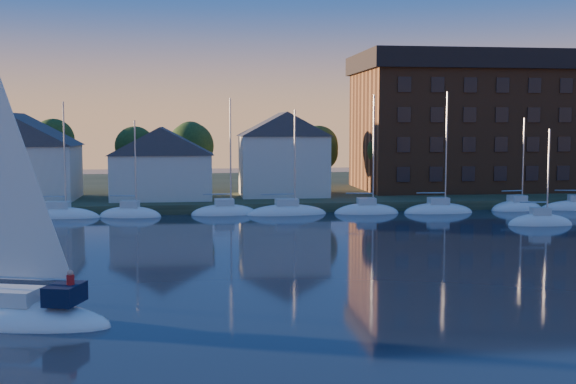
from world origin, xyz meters
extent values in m
plane|color=black|center=(0.00, 0.00, 0.00)|extent=(260.00, 260.00, 0.00)
cube|color=#2E3A21|center=(0.00, 75.00, 0.00)|extent=(160.00, 50.00, 2.00)
cube|color=brown|center=(0.00, 52.00, 0.00)|extent=(120.00, 3.00, 1.00)
cube|color=white|center=(-22.00, 58.00, 4.00)|extent=(13.00, 9.00, 6.00)
cube|color=white|center=(-6.00, 57.00, 3.50)|extent=(11.00, 8.00, 5.00)
cube|color=white|center=(8.00, 59.00, 4.50)|extent=(10.00, 8.00, 7.00)
cube|color=brown|center=(34.00, 65.00, 8.50)|extent=(30.00, 16.00, 15.00)
cube|color=black|center=(34.00, 65.00, 17.20)|extent=(31.00, 17.00, 2.40)
cylinder|color=#382719|center=(-18.00, 63.00, 2.75)|extent=(0.50, 0.50, 3.50)
sphere|color=#1D3714|center=(-18.00, 63.00, 7.20)|extent=(5.40, 5.40, 5.40)
cylinder|color=#382719|center=(-10.00, 63.00, 2.75)|extent=(0.50, 0.50, 3.50)
sphere|color=#1D3714|center=(-10.00, 63.00, 7.20)|extent=(5.40, 5.40, 5.40)
cylinder|color=#382719|center=(-2.00, 63.00, 2.75)|extent=(0.50, 0.50, 3.50)
sphere|color=#1D3714|center=(-2.00, 63.00, 7.20)|extent=(5.40, 5.40, 5.40)
cylinder|color=#382719|center=(6.00, 63.00, 2.75)|extent=(0.50, 0.50, 3.50)
sphere|color=#1D3714|center=(6.00, 63.00, 7.20)|extent=(5.40, 5.40, 5.40)
cylinder|color=#382719|center=(14.00, 63.00, 2.75)|extent=(0.50, 0.50, 3.50)
sphere|color=#1D3714|center=(14.00, 63.00, 7.20)|extent=(5.40, 5.40, 5.40)
cylinder|color=#382719|center=(22.00, 63.00, 2.75)|extent=(0.50, 0.50, 3.50)
sphere|color=#1D3714|center=(22.00, 63.00, 7.20)|extent=(5.40, 5.40, 5.40)
cylinder|color=#382719|center=(30.00, 63.00, 2.75)|extent=(0.50, 0.50, 3.50)
sphere|color=#1D3714|center=(30.00, 63.00, 7.20)|extent=(5.40, 5.40, 5.40)
cylinder|color=#382719|center=(38.00, 63.00, 2.75)|extent=(0.50, 0.50, 3.50)
sphere|color=#1D3714|center=(38.00, 63.00, 7.20)|extent=(5.40, 5.40, 5.40)
cylinder|color=#382719|center=(46.00, 63.00, 2.75)|extent=(0.50, 0.50, 3.50)
sphere|color=#1D3714|center=(46.00, 63.00, 7.20)|extent=(5.40, 5.40, 5.40)
ellipsoid|color=white|center=(-16.00, 49.00, 0.00)|extent=(7.50, 2.40, 2.20)
cube|color=silver|center=(-16.00, 49.00, 1.30)|extent=(2.10, 1.32, 0.70)
cylinder|color=#A5A8AD|center=(-15.25, 49.00, 5.95)|extent=(0.16, 0.16, 10.00)
cylinder|color=#A5A8AD|center=(-16.82, 49.00, 2.15)|extent=(3.15, 0.12, 0.12)
ellipsoid|color=white|center=(-8.00, 49.00, 0.00)|extent=(7.50, 2.40, 2.20)
cube|color=silver|center=(-8.00, 49.00, 1.30)|extent=(2.10, 1.32, 0.70)
cylinder|color=#A5A8AD|center=(-7.25, 49.00, 5.95)|extent=(0.16, 0.16, 10.00)
cylinder|color=#A5A8AD|center=(-8.82, 49.00, 2.15)|extent=(3.15, 0.12, 0.12)
ellipsoid|color=white|center=(0.00, 49.00, 0.00)|extent=(7.50, 2.40, 2.20)
cube|color=silver|center=(0.00, 49.00, 1.30)|extent=(2.10, 1.32, 0.70)
cylinder|color=#A5A8AD|center=(0.75, 49.00, 5.95)|extent=(0.16, 0.16, 10.00)
cylinder|color=#A5A8AD|center=(-0.82, 49.00, 2.15)|extent=(3.15, 0.12, 0.12)
ellipsoid|color=white|center=(8.00, 49.00, 0.00)|extent=(7.50, 2.40, 2.20)
cube|color=silver|center=(8.00, 49.00, 1.30)|extent=(2.10, 1.32, 0.70)
cylinder|color=#A5A8AD|center=(8.75, 49.00, 5.95)|extent=(0.16, 0.16, 10.00)
cylinder|color=#A5A8AD|center=(7.17, 49.00, 2.15)|extent=(3.15, 0.12, 0.12)
ellipsoid|color=white|center=(16.00, 49.00, 0.00)|extent=(7.50, 2.40, 2.20)
cube|color=silver|center=(16.00, 49.00, 1.30)|extent=(2.10, 1.32, 0.70)
cylinder|color=#A5A8AD|center=(16.75, 49.00, 5.95)|extent=(0.16, 0.16, 10.00)
cylinder|color=#A5A8AD|center=(15.18, 49.00, 2.15)|extent=(3.15, 0.12, 0.12)
ellipsoid|color=white|center=(24.00, 49.00, 0.00)|extent=(7.50, 2.40, 2.20)
cube|color=silver|center=(24.00, 49.00, 1.30)|extent=(2.10, 1.32, 0.70)
cylinder|color=#A5A8AD|center=(24.75, 49.00, 5.95)|extent=(0.16, 0.16, 10.00)
cylinder|color=#A5A8AD|center=(23.18, 49.00, 2.15)|extent=(3.15, 0.12, 0.12)
ellipsoid|color=white|center=(32.00, 49.00, 0.00)|extent=(7.50, 2.40, 2.20)
cube|color=silver|center=(32.00, 49.00, 1.30)|extent=(2.10, 1.32, 0.70)
cylinder|color=#A5A8AD|center=(32.75, 49.00, 5.95)|extent=(0.16, 0.16, 10.00)
cylinder|color=#A5A8AD|center=(31.18, 49.00, 2.15)|extent=(3.15, 0.12, 0.12)
cylinder|color=#A5A8AD|center=(39.17, 49.00, 2.15)|extent=(3.15, 0.12, 0.12)
ellipsoid|color=white|center=(-11.16, 9.49, 0.00)|extent=(10.64, 6.07, 2.20)
cube|color=silver|center=(-11.16, 9.49, 1.30)|extent=(3.24, 2.54, 0.70)
cylinder|color=#A5A8AD|center=(-10.10, 9.16, 2.15)|extent=(4.10, 1.35, 0.12)
cube|color=black|center=(-8.45, 8.66, 1.50)|extent=(1.91, 2.28, 0.90)
ellipsoid|color=white|center=(29.53, 37.77, 0.00)|extent=(6.27, 2.61, 2.20)
cube|color=silver|center=(29.53, 37.77, 1.30)|extent=(1.80, 1.29, 0.70)
cylinder|color=#A5A8AD|center=(30.14, 37.72, 4.94)|extent=(0.16, 0.16, 7.99)
cylinder|color=#A5A8AD|center=(28.86, 37.83, 2.15)|extent=(2.57, 0.35, 0.12)
camera|label=1|loc=(-2.45, -25.22, 9.30)|focal=45.00mm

